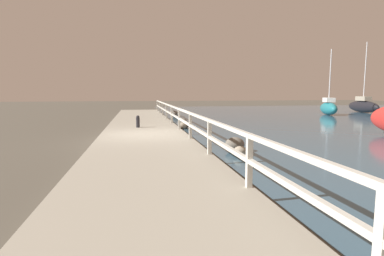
{
  "coord_description": "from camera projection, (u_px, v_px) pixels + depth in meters",
  "views": [
    {
      "loc": [
        -0.29,
        -12.3,
        1.98
      ],
      "look_at": [
        1.58,
        -2.3,
        0.78
      ],
      "focal_mm": 28.0,
      "sensor_mm": 36.0,
      "label": 1
    }
  ],
  "objects": [
    {
      "name": "boulder_water_edge",
      "position": [
        174.0,
        114.0,
        24.63
      ],
      "size": [
        0.69,
        0.62,
        0.52
      ],
      "color": "#666056",
      "rests_on": "ground"
    },
    {
      "name": "boulder_mid_strip",
      "position": [
        183.0,
        121.0,
        19.0
      ],
      "size": [
        0.48,
        0.43,
        0.36
      ],
      "color": "#666056",
      "rests_on": "ground"
    },
    {
      "name": "sailboat_teal",
      "position": [
        328.0,
        108.0,
        26.81
      ],
      "size": [
        2.08,
        3.67,
        5.78
      ],
      "rotation": [
        0.0,
        0.0,
        -0.31
      ],
      "color": "#1E707A",
      "rests_on": "water_surface"
    },
    {
      "name": "boulder_far_strip",
      "position": [
        182.0,
        126.0,
        16.37
      ],
      "size": [
        0.47,
        0.42,
        0.35
      ],
      "color": "gray",
      "rests_on": "ground"
    },
    {
      "name": "dock_walkway",
      "position": [
        144.0,
        138.0,
        12.28
      ],
      "size": [
        3.54,
        36.0,
        0.29
      ],
      "color": "gray",
      "rests_on": "ground"
    },
    {
      "name": "boulder_near_dock",
      "position": [
        185.0,
        124.0,
        16.87
      ],
      "size": [
        0.55,
        0.5,
        0.41
      ],
      "color": "#666056",
      "rests_on": "ground"
    },
    {
      "name": "railing",
      "position": [
        184.0,
        117.0,
        12.48
      ],
      "size": [
        0.1,
        32.5,
        0.98
      ],
      "color": "beige",
      "rests_on": "dock_walkway"
    },
    {
      "name": "boulder_downstream",
      "position": [
        240.0,
        151.0,
        9.39
      ],
      "size": [
        0.42,
        0.38,
        0.32
      ],
      "color": "gray",
      "rests_on": "ground"
    },
    {
      "name": "sailboat_black",
      "position": [
        363.0,
        106.0,
        30.16
      ],
      "size": [
        2.07,
        5.42,
        6.95
      ],
      "rotation": [
        0.0,
        0.0,
        -0.2
      ],
      "color": "black",
      "rests_on": "water_surface"
    },
    {
      "name": "boulder_upstream",
      "position": [
        235.0,
        144.0,
        10.08
      ],
      "size": [
        0.66,
        0.59,
        0.49
      ],
      "color": "#666056",
      "rests_on": "ground"
    },
    {
      "name": "mooring_bollard",
      "position": [
        138.0,
        121.0,
        14.6
      ],
      "size": [
        0.18,
        0.18,
        0.59
      ],
      "color": "black",
      "rests_on": "dock_walkway"
    },
    {
      "name": "ground_plane",
      "position": [
        144.0,
        141.0,
        12.29
      ],
      "size": [
        120.0,
        120.0,
        0.0
      ],
      "primitive_type": "plane",
      "color": "#4C473D"
    }
  ]
}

